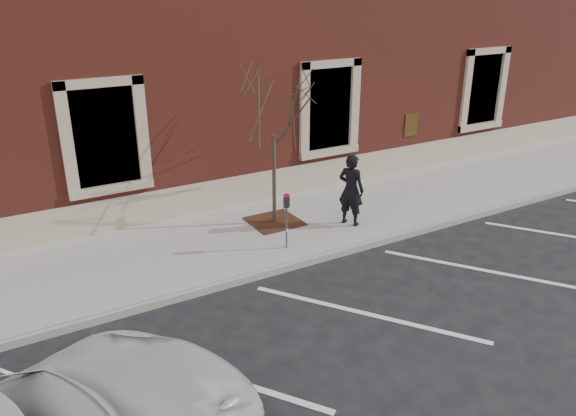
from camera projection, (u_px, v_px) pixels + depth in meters
ground at (302, 265)px, 11.92m from camera, size 120.00×120.00×0.00m
sidewalk_near at (264, 233)px, 13.30m from camera, size 40.00×3.50×0.15m
curb_near at (304, 263)px, 11.85m from camera, size 40.00×0.12×0.15m
parking_stripes at (366, 314)px, 10.16m from camera, size 28.00×4.40×0.01m
building_civic at (167, 40)px, 16.64m from camera, size 40.00×8.62×8.00m
man at (351, 190)px, 13.28m from camera, size 0.67×0.76×1.75m
parking_meter at (287, 211)px, 12.04m from camera, size 0.11×0.09×1.26m
tree_grate at (275, 221)px, 13.69m from camera, size 1.18×1.18×0.03m
sapling at (273, 109)px, 12.67m from camera, size 2.38×2.38×3.97m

